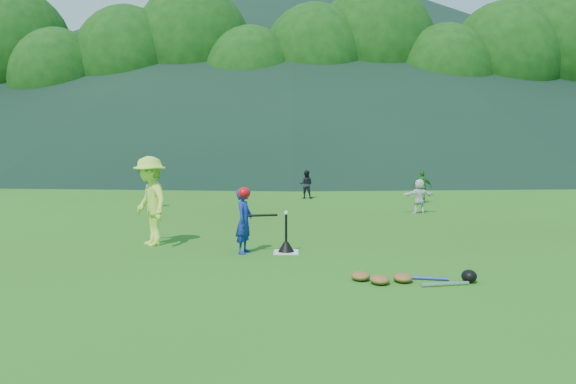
# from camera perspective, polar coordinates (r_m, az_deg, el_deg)

# --- Properties ---
(ground) EXTENTS (120.00, 120.00, 0.00)m
(ground) POSITION_cam_1_polar(r_m,az_deg,el_deg) (10.35, -0.19, -6.18)
(ground) COLOR #2B5A14
(ground) RESTS_ON ground
(home_plate) EXTENTS (0.45, 0.45, 0.02)m
(home_plate) POSITION_cam_1_polar(r_m,az_deg,el_deg) (10.35, -0.19, -6.13)
(home_plate) COLOR silver
(home_plate) RESTS_ON ground
(baseball) EXTENTS (0.08, 0.08, 0.08)m
(baseball) POSITION_cam_1_polar(r_m,az_deg,el_deg) (10.23, -0.19, -2.13)
(baseball) COLOR white
(baseball) RESTS_ON batting_tee
(batter_child) EXTENTS (0.38, 0.49, 1.19)m
(batter_child) POSITION_cam_1_polar(r_m,az_deg,el_deg) (10.25, -4.48, -2.95)
(batter_child) COLOR navy
(batter_child) RESTS_ON ground
(adult_coach) EXTENTS (1.18, 1.30, 1.75)m
(adult_coach) POSITION_cam_1_polar(r_m,az_deg,el_deg) (11.30, -13.82, -0.89)
(adult_coach) COLOR #C4F247
(adult_coach) RESTS_ON ground
(fielder_a) EXTENTS (0.53, 0.38, 1.00)m
(fielder_a) POSITION_cam_1_polar(r_m,az_deg,el_deg) (18.03, -13.62, 0.06)
(fielder_a) COLOR silver
(fielder_a) RESTS_ON ground
(fielder_b) EXTENTS (0.56, 0.47, 1.02)m
(fielder_b) POSITION_cam_1_polar(r_m,az_deg,el_deg) (20.34, 1.85, 0.78)
(fielder_b) COLOR black
(fielder_b) RESTS_ON ground
(fielder_c) EXTENTS (0.66, 0.32, 1.09)m
(fielder_c) POSITION_cam_1_polar(r_m,az_deg,el_deg) (19.23, 13.47, 0.50)
(fielder_c) COLOR #237021
(fielder_c) RESTS_ON ground
(fielder_d) EXTENTS (0.94, 0.39, 0.99)m
(fielder_d) POSITION_cam_1_polar(r_m,az_deg,el_deg) (16.43, 13.18, -0.42)
(fielder_d) COLOR white
(fielder_d) RESTS_ON ground
(batting_tee) EXTENTS (0.30, 0.30, 0.68)m
(batting_tee) POSITION_cam_1_polar(r_m,az_deg,el_deg) (10.33, -0.19, -5.48)
(batting_tee) COLOR black
(batting_tee) RESTS_ON home_plate
(batter_gear) EXTENTS (0.73, 0.26, 0.55)m
(batter_gear) POSITION_cam_1_polar(r_m,az_deg,el_deg) (10.19, -4.37, -0.27)
(batter_gear) COLOR red
(batter_gear) RESTS_ON ground
(equipment_pile) EXTENTS (1.80, 0.59, 0.19)m
(equipment_pile) POSITION_cam_1_polar(r_m,az_deg,el_deg) (8.36, 11.61, -8.53)
(equipment_pile) COLOR olive
(equipment_pile) RESTS_ON ground
(outfield_fence) EXTENTS (70.07, 0.08, 1.33)m
(outfield_fence) POSITION_cam_1_polar(r_m,az_deg,el_deg) (38.17, 0.52, 3.03)
(outfield_fence) COLOR gray
(outfield_fence) RESTS_ON ground
(tree_line) EXTENTS (70.04, 11.40, 14.82)m
(tree_line) POSITION_cam_1_polar(r_m,az_deg,el_deg) (44.42, 0.84, 13.03)
(tree_line) COLOR #382314
(tree_line) RESTS_ON ground
(distant_hills) EXTENTS (155.00, 140.00, 32.00)m
(distant_hills) POSITION_cam_1_polar(r_m,az_deg,el_deg) (93.20, -4.13, 12.99)
(distant_hills) COLOR black
(distant_hills) RESTS_ON ground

